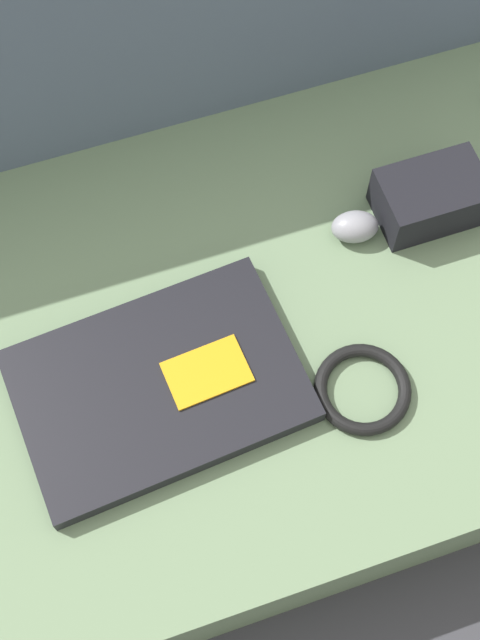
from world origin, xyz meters
TOP-DOWN VIEW (x-y plane):
  - ground_plane at (0.00, 0.00)m, footprint 8.00×8.00m
  - couch_seat at (0.00, 0.00)m, footprint 1.16×0.60m
  - couch_backrest at (0.00, 0.40)m, footprint 1.16×0.20m
  - laptop at (-0.11, -0.04)m, footprint 0.33×0.23m
  - computer_mouse at (0.17, 0.07)m, footprint 0.06×0.05m
  - camera_pouch at (0.27, 0.08)m, footprint 0.13×0.08m
  - cable_coil at (0.10, -0.12)m, footprint 0.11×0.11m

SIDE VIEW (x-z plane):
  - ground_plane at x=0.00m, z-range 0.00..0.00m
  - couch_seat at x=0.00m, z-range 0.00..0.14m
  - cable_coil at x=0.10m, z-range 0.14..0.15m
  - laptop at x=-0.11m, z-range 0.14..0.16m
  - computer_mouse at x=0.17m, z-range 0.14..0.18m
  - camera_pouch at x=0.27m, z-range 0.14..0.20m
  - couch_backrest at x=0.00m, z-range 0.00..0.48m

